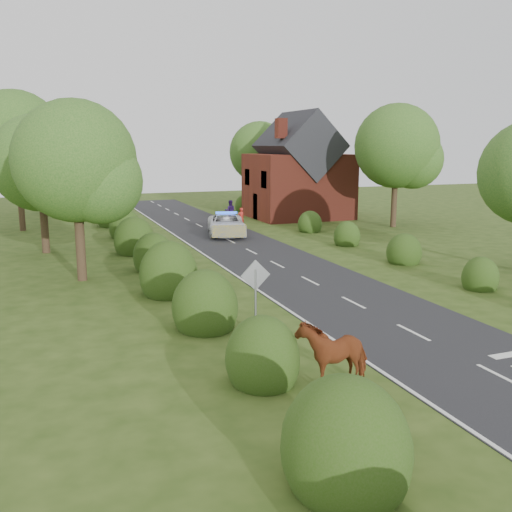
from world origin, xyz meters
name	(u,v)px	position (x,y,z in m)	size (l,w,h in m)	color
ground	(413,333)	(0.00, 0.00, 0.00)	(120.00, 120.00, 0.00)	#2B4313
road	(257,255)	(0.00, 15.00, 0.01)	(6.00, 70.00, 0.02)	black
road_markings	(243,263)	(-1.60, 12.93, 0.03)	(4.96, 70.00, 0.01)	white
hedgerow_left	(156,261)	(-6.51, 11.69, 0.75)	(2.75, 50.41, 3.00)	#264810
hedgerow_right	(391,249)	(6.60, 11.21, 0.55)	(2.10, 45.78, 2.10)	#264810
tree_left_a	(82,166)	(-9.75, 11.86, 5.34)	(5.74, 5.60, 8.38)	#332316
tree_left_b	(45,167)	(-11.25, 19.86, 5.04)	(5.74, 5.60, 8.07)	#332316
tree_left_c	(20,141)	(-12.70, 29.83, 6.53)	(6.97, 6.80, 10.22)	#332316
tree_left_d	(54,152)	(-10.23, 39.85, 5.64)	(6.15, 6.00, 8.89)	#332316
tree_right_b	(401,150)	(14.29, 21.84, 5.94)	(6.56, 6.40, 9.40)	#332316
tree_right_c	(263,154)	(9.27, 37.85, 5.34)	(6.15, 6.00, 8.58)	#332316
road_sign	(255,285)	(-5.00, 2.00, 1.65)	(1.06, 0.08, 2.53)	gray
house	(298,174)	(9.49, 30.00, 3.79)	(8.00, 7.40, 9.17)	maroon
cow	(333,357)	(-4.58, -2.73, 0.75)	(1.12, 2.12, 1.50)	maroon
police_van	(226,224)	(0.57, 22.64, 0.76)	(3.76, 5.92, 1.66)	white
pedestrian_red	(241,218)	(2.77, 25.84, 0.77)	(0.56, 0.37, 1.53)	#B2241D
pedestrian_purple	(230,211)	(3.05, 29.38, 0.90)	(0.87, 0.68, 1.79)	#2A134D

